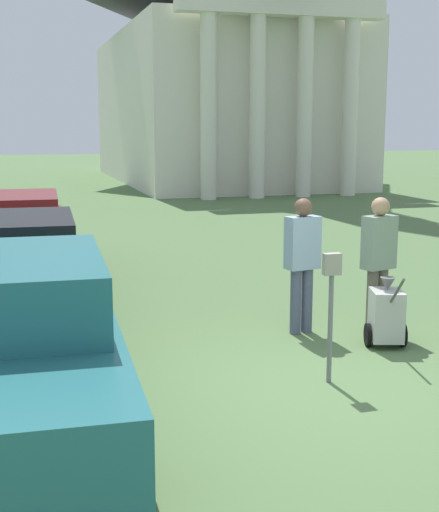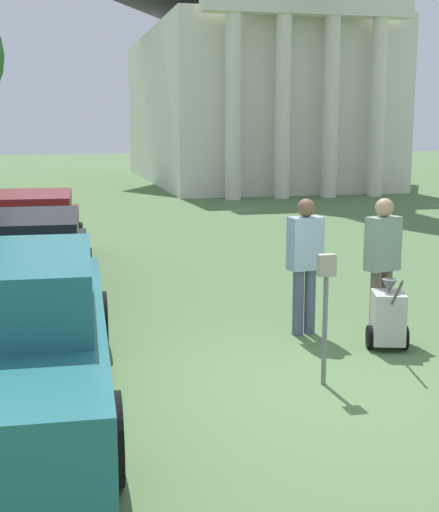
{
  "view_description": "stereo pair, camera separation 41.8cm",
  "coord_description": "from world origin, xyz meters",
  "px_view_note": "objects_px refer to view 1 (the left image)",
  "views": [
    {
      "loc": [
        -2.83,
        -6.31,
        2.61
      ],
      "look_at": [
        -0.55,
        1.57,
        1.1
      ],
      "focal_mm": 50.0,
      "sensor_mm": 36.0,
      "label": 1
    },
    {
      "loc": [
        -2.43,
        -6.41,
        2.61
      ],
      "look_at": [
        -0.55,
        1.57,
        1.1
      ],
      "focal_mm": 50.0,
      "sensor_mm": 36.0,
      "label": 2
    }
  ],
  "objects_px": {
    "parked_car_maroon": "(12,238)",
    "person_supervisor": "(379,257)",
    "parking_meter": "(331,293)",
    "equipment_cart": "(386,315)",
    "parked_car_black": "(12,276)",
    "church": "(218,50)",
    "parked_car_teal": "(14,342)",
    "person_worker": "(302,257)"
  },
  "relations": [
    {
      "from": "parked_car_teal",
      "to": "person_supervisor",
      "type": "height_order",
      "value": "person_supervisor"
    },
    {
      "from": "parking_meter",
      "to": "person_worker",
      "type": "distance_m",
      "value": 1.78
    },
    {
      "from": "parked_car_black",
      "to": "person_supervisor",
      "type": "bearing_deg",
      "value": -16.92
    },
    {
      "from": "parked_car_teal",
      "to": "equipment_cart",
      "type": "relative_size",
      "value": 5.29
    },
    {
      "from": "person_supervisor",
      "to": "church",
      "type": "height_order",
      "value": "church"
    },
    {
      "from": "parked_car_teal",
      "to": "person_worker",
      "type": "xyz_separation_m",
      "value": [
        3.51,
        1.7,
        0.29
      ]
    },
    {
      "from": "parked_car_teal",
      "to": "person_worker",
      "type": "height_order",
      "value": "person_worker"
    },
    {
      "from": "parking_meter",
      "to": "person_worker",
      "type": "xyz_separation_m",
      "value": [
        0.41,
        1.73,
        0.04
      ]
    },
    {
      "from": "parked_car_teal",
      "to": "parking_meter",
      "type": "bearing_deg",
      "value": 1.97
    },
    {
      "from": "parked_car_maroon",
      "to": "parking_meter",
      "type": "xyz_separation_m",
      "value": [
        3.1,
        -6.28,
        0.25
      ]
    },
    {
      "from": "parked_car_black",
      "to": "church",
      "type": "relative_size",
      "value": 0.21
    },
    {
      "from": "parked_car_maroon",
      "to": "person_supervisor",
      "type": "relative_size",
      "value": 2.89
    },
    {
      "from": "person_worker",
      "to": "equipment_cart",
      "type": "xyz_separation_m",
      "value": [
        0.75,
        -0.81,
        -0.59
      ]
    },
    {
      "from": "parked_car_maroon",
      "to": "person_supervisor",
      "type": "bearing_deg",
      "value": -45.23
    },
    {
      "from": "church",
      "to": "parked_car_black",
      "type": "bearing_deg",
      "value": -112.14
    },
    {
      "from": "parking_meter",
      "to": "person_worker",
      "type": "relative_size",
      "value": 0.78
    },
    {
      "from": "parked_car_maroon",
      "to": "church",
      "type": "distance_m",
      "value": 22.7
    },
    {
      "from": "parking_meter",
      "to": "person_supervisor",
      "type": "height_order",
      "value": "person_supervisor"
    },
    {
      "from": "parked_car_teal",
      "to": "parking_meter",
      "type": "distance_m",
      "value": 3.11
    },
    {
      "from": "person_supervisor",
      "to": "equipment_cart",
      "type": "xyz_separation_m",
      "value": [
        -0.15,
        -0.51,
        -0.6
      ]
    },
    {
      "from": "parked_car_black",
      "to": "equipment_cart",
      "type": "distance_m",
      "value": 4.74
    },
    {
      "from": "parked_car_black",
      "to": "person_supervisor",
      "type": "distance_m",
      "value": 4.68
    },
    {
      "from": "equipment_cart",
      "to": "church",
      "type": "height_order",
      "value": "church"
    },
    {
      "from": "parking_meter",
      "to": "person_supervisor",
      "type": "relative_size",
      "value": 0.78
    },
    {
      "from": "parked_car_maroon",
      "to": "church",
      "type": "bearing_deg",
      "value": 67.14
    },
    {
      "from": "parked_car_maroon",
      "to": "person_supervisor",
      "type": "height_order",
      "value": "person_supervisor"
    },
    {
      "from": "parked_car_black",
      "to": "parked_car_maroon",
      "type": "height_order",
      "value": "parked_car_black"
    },
    {
      "from": "parked_car_black",
      "to": "parking_meter",
      "type": "distance_m",
      "value": 4.31
    },
    {
      "from": "parked_car_maroon",
      "to": "person_supervisor",
      "type": "distance_m",
      "value": 6.56
    },
    {
      "from": "parked_car_maroon",
      "to": "person_supervisor",
      "type": "xyz_separation_m",
      "value": [
        4.41,
        -4.85,
        0.3
      ]
    },
    {
      "from": "church",
      "to": "person_worker",
      "type": "bearing_deg",
      "value": -103.65
    },
    {
      "from": "parked_car_black",
      "to": "church",
      "type": "xyz_separation_m",
      "value": [
        9.45,
        23.23,
        5.32
      ]
    },
    {
      "from": "parked_car_black",
      "to": "parked_car_teal",
      "type": "bearing_deg",
      "value": -87.5
    },
    {
      "from": "parked_car_maroon",
      "to": "church",
      "type": "height_order",
      "value": "church"
    },
    {
      "from": "parked_car_maroon",
      "to": "parking_meter",
      "type": "bearing_deg",
      "value": -61.24
    },
    {
      "from": "parked_car_teal",
      "to": "parked_car_black",
      "type": "distance_m",
      "value": 2.96
    },
    {
      "from": "equipment_cart",
      "to": "parking_meter",
      "type": "bearing_deg",
      "value": -124.73
    },
    {
      "from": "parked_car_teal",
      "to": "person_worker",
      "type": "bearing_deg",
      "value": 28.39
    },
    {
      "from": "parking_meter",
      "to": "person_supervisor",
      "type": "xyz_separation_m",
      "value": [
        1.31,
        1.43,
        0.05
      ]
    },
    {
      "from": "parking_meter",
      "to": "parked_car_maroon",
      "type": "bearing_deg",
      "value": 116.25
    },
    {
      "from": "person_supervisor",
      "to": "equipment_cart",
      "type": "relative_size",
      "value": 1.74
    },
    {
      "from": "parked_car_maroon",
      "to": "equipment_cart",
      "type": "height_order",
      "value": "parked_car_maroon"
    }
  ]
}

